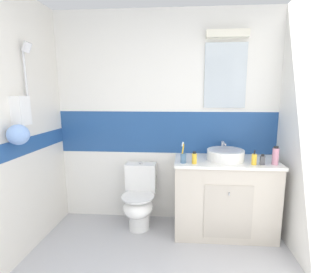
{
  "coord_description": "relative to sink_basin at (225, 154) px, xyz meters",
  "views": [
    {
      "loc": [
        0.22,
        -0.4,
        1.55
      ],
      "look_at": [
        0.05,
        1.97,
        1.13
      ],
      "focal_mm": 25.26,
      "sensor_mm": 36.0,
      "label": 1
    }
  ],
  "objects": [
    {
      "name": "toilet",
      "position": [
        -0.96,
        0.03,
        -0.56
      ],
      "size": [
        0.37,
        0.5,
        0.75
      ],
      "color": "white",
      "rests_on": "ground_plane"
    },
    {
      "name": "perfume_flask_small",
      "position": [
        0.34,
        -0.16,
        -0.01
      ],
      "size": [
        0.04,
        0.03,
        0.11
      ],
      "color": "#4C4C51",
      "rests_on": "vanity_cabinet"
    },
    {
      "name": "sink_basin",
      "position": [
        0.0,
        0.0,
        0.0
      ],
      "size": [
        0.4,
        0.44,
        0.17
      ],
      "color": "white",
      "rests_on": "vanity_cabinet"
    },
    {
      "name": "wall_back_tiled",
      "position": [
        -0.66,
        0.32,
        0.35
      ],
      "size": [
        3.2,
        0.2,
        2.5
      ],
      "color": "white",
      "rests_on": "ground_plane"
    },
    {
      "name": "soap_dispenser",
      "position": [
        0.26,
        -0.16,
        -0.0
      ],
      "size": [
        0.05,
        0.05,
        0.15
      ],
      "color": "yellow",
      "rests_on": "vanity_cabinet"
    },
    {
      "name": "toothbrush_cup",
      "position": [
        -0.46,
        -0.15,
        -0.0
      ],
      "size": [
        0.06,
        0.06,
        0.22
      ],
      "color": "#4C7299",
      "rests_on": "vanity_cabinet"
    },
    {
      "name": "mouthwash_bottle",
      "position": [
        0.47,
        -0.15,
        0.03
      ],
      "size": [
        0.06,
        0.06,
        0.19
      ],
      "color": "pink",
      "rests_on": "vanity_cabinet"
    },
    {
      "name": "lotion_bottle_short",
      "position": [
        -0.34,
        -0.17,
        -0.0
      ],
      "size": [
        0.05,
        0.05,
        0.13
      ],
      "color": "yellow",
      "rests_on": "vanity_cabinet"
    },
    {
      "name": "vanity_cabinet",
      "position": [
        0.01,
        0.01,
        -0.48
      ],
      "size": [
        1.1,
        0.55,
        0.85
      ],
      "color": "beige",
      "rests_on": "ground_plane"
    }
  ]
}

